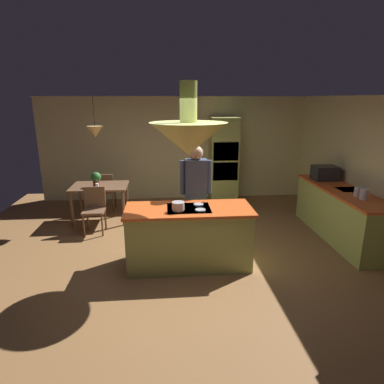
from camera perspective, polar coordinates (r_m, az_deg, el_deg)
The scene contains 18 objects.
ground at distance 5.42m, azimuth -0.71°, elevation -11.43°, with size 8.16×8.16×0.00m, color olive.
wall_back at distance 8.35m, azimuth -2.47°, elevation 7.54°, with size 6.80×0.10×2.55m, color beige.
wall_right at distance 6.43m, azimuth 29.24°, elevation 3.00°, with size 0.10×7.20×2.55m, color beige.
kitchen_island at distance 5.04m, azimuth -0.56°, elevation -7.75°, with size 1.90×0.80×0.94m.
counter_run_right at distance 6.58m, azimuth 24.41°, elevation -3.40°, with size 0.73×2.48×0.92m.
oven_tower at distance 8.11m, azimuth 5.51°, elevation 5.51°, with size 0.66×0.62×2.07m.
dining_table at distance 7.08m, azimuth -15.74°, elevation 0.30°, with size 1.14×0.81×0.76m.
person_at_island at distance 5.50m, azimuth 0.68°, elevation 0.37°, with size 0.53×0.23×1.76m.
range_hood at distance 4.64m, azimuth -0.62°, elevation 9.59°, with size 1.10×1.10×1.00m.
pendant_light_over_table at distance 6.87m, azimuth -16.50°, elevation 10.04°, with size 0.32×0.32×0.82m.
chair_facing_island at distance 6.54m, azimuth -16.62°, elevation -2.45°, with size 0.40×0.40×0.87m.
chair_by_back_wall at distance 7.71m, azimuth -14.82°, elevation 0.46°, with size 0.40×0.40×0.87m.
potted_plant_on_table at distance 6.94m, azimuth -16.34°, elevation 2.27°, with size 0.20×0.20×0.30m.
cup_on_table at distance 6.85m, azimuth -16.19°, elevation 1.05°, with size 0.07×0.07×0.09m, color white.
canister_flour at distance 5.94m, azimuth 27.76°, elevation -0.36°, with size 0.12×0.12×0.17m, color silver.
canister_sugar at distance 6.08m, azimuth 26.86°, elevation 0.02°, with size 0.11×0.11×0.16m, color silver.
microwave_on_counter at distance 7.05m, azimuth 22.12°, elevation 3.08°, with size 0.46×0.36×0.28m, color #232326.
cooking_pot_on_cooktop at distance 4.71m, azimuth -2.41°, elevation -2.45°, with size 0.18×0.18×0.12m, color #B2B2B7.
Camera 1 is at (-0.34, -4.80, 2.49)m, focal length 30.65 mm.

